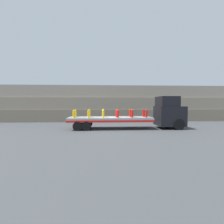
{
  "coord_description": "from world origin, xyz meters",
  "views": [
    {
      "loc": [
        -0.88,
        -17.3,
        2.57
      ],
      "look_at": [
        0.18,
        0.0,
        1.67
      ],
      "focal_mm": 28.0,
      "sensor_mm": 36.0,
      "label": 1
    }
  ],
  "objects": [
    {
      "name": "rock_cliff",
      "position": [
        0.0,
        7.91,
        2.49
      ],
      "size": [
        60.0,
        3.3,
        4.99
      ],
      "color": "#706656",
      "rests_on": "ground_plane"
    },
    {
      "name": "truck_cab",
      "position": [
        6.07,
        0.0,
        1.6
      ],
      "size": [
        2.57,
        2.7,
        3.23
      ],
      "color": "black",
      "rests_on": "ground_plane"
    },
    {
      "name": "cargo_strap_rear",
      "position": [
        -2.1,
        0.0,
        1.92
      ],
      "size": [
        0.05,
        2.69,
        0.01
      ],
      "color": "yellow",
      "rests_on": "fire_hydrant_yellow_near_1"
    },
    {
      "name": "fire_hydrant_red_far_5",
      "position": [
        3.51,
        0.55,
        1.52
      ],
      "size": [
        0.28,
        0.46,
        0.75
      ],
      "color": "red",
      "rests_on": "flatbed_trailer"
    },
    {
      "name": "fire_hydrant_red_near_3",
      "position": [
        0.7,
        -0.55,
        1.52
      ],
      "size": [
        0.28,
        0.46,
        0.75
      ],
      "color": "red",
      "rests_on": "flatbed_trailer"
    },
    {
      "name": "fire_hydrant_yellow_far_2",
      "position": [
        -0.7,
        0.55,
        1.52
      ],
      "size": [
        0.28,
        0.46,
        0.75
      ],
      "color": "gold",
      "rests_on": "flatbed_trailer"
    },
    {
      "name": "cargo_strap_middle",
      "position": [
        -0.7,
        0.0,
        1.92
      ],
      "size": [
        0.05,
        2.69,
        0.01
      ],
      "color": "yellow",
      "rests_on": "fire_hydrant_yellow_near_2"
    },
    {
      "name": "ground_plane",
      "position": [
        0.0,
        0.0,
        0.0
      ],
      "size": [
        120.0,
        120.0,
        0.0
      ],
      "primitive_type": "plane",
      "color": "#3F4244"
    },
    {
      "name": "fire_hydrant_yellow_near_2",
      "position": [
        -0.7,
        -0.55,
        1.52
      ],
      "size": [
        0.28,
        0.46,
        0.75
      ],
      "color": "gold",
      "rests_on": "flatbed_trailer"
    },
    {
      "name": "fire_hydrant_yellow_far_0",
      "position": [
        -3.51,
        0.55,
        1.52
      ],
      "size": [
        0.28,
        0.46,
        0.75
      ],
      "color": "gold",
      "rests_on": "flatbed_trailer"
    },
    {
      "name": "fire_hydrant_yellow_far_1",
      "position": [
        -2.1,
        0.55,
        1.52
      ],
      "size": [
        0.28,
        0.46,
        0.75
      ],
      "color": "gold",
      "rests_on": "flatbed_trailer"
    },
    {
      "name": "fire_hydrant_red_far_4",
      "position": [
        2.1,
        0.55,
        1.52
      ],
      "size": [
        0.28,
        0.46,
        0.75
      ],
      "color": "red",
      "rests_on": "flatbed_trailer"
    },
    {
      "name": "fire_hydrant_yellow_near_1",
      "position": [
        -2.1,
        -0.55,
        1.52
      ],
      "size": [
        0.28,
        0.46,
        0.75
      ],
      "color": "gold",
      "rests_on": "flatbed_trailer"
    },
    {
      "name": "fire_hydrant_yellow_near_0",
      "position": [
        -3.51,
        -0.55,
        1.52
      ],
      "size": [
        0.28,
        0.46,
        0.75
      ],
      "color": "gold",
      "rests_on": "flatbed_trailer"
    },
    {
      "name": "fire_hydrant_red_near_4",
      "position": [
        2.1,
        -0.55,
        1.52
      ],
      "size": [
        0.28,
        0.46,
        0.75
      ],
      "color": "red",
      "rests_on": "flatbed_trailer"
    },
    {
      "name": "fire_hydrant_red_far_3",
      "position": [
        0.7,
        0.55,
        1.52
      ],
      "size": [
        0.28,
        0.46,
        0.75
      ],
      "color": "red",
      "rests_on": "flatbed_trailer"
    },
    {
      "name": "flatbed_trailer",
      "position": [
        -0.47,
        0.0,
        0.94
      ],
      "size": [
        8.21,
        2.59,
        1.16
      ],
      "color": "gray",
      "rests_on": "ground_plane"
    },
    {
      "name": "cargo_strap_front",
      "position": [
        2.1,
        0.0,
        1.92
      ],
      "size": [
        0.05,
        2.69,
        0.01
      ],
      "color": "yellow",
      "rests_on": "fire_hydrant_red_near_4"
    },
    {
      "name": "fire_hydrant_red_near_5",
      "position": [
        3.51,
        -0.55,
        1.52
      ],
      "size": [
        0.28,
        0.46,
        0.75
      ],
      "color": "red",
      "rests_on": "flatbed_trailer"
    }
  ]
}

